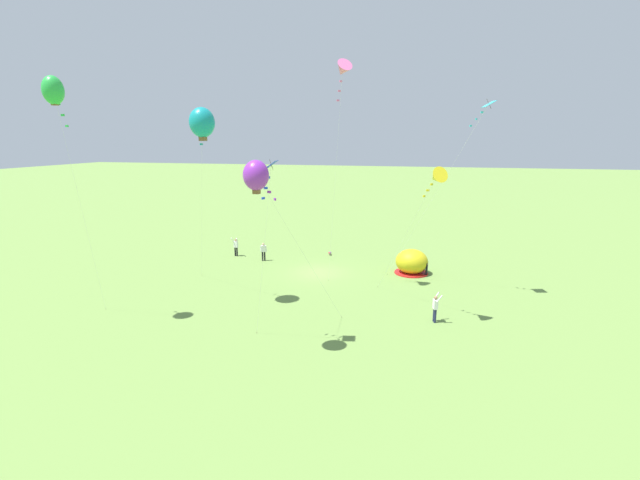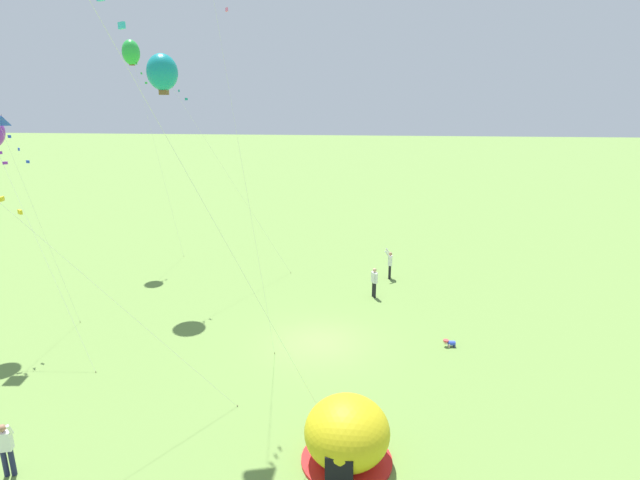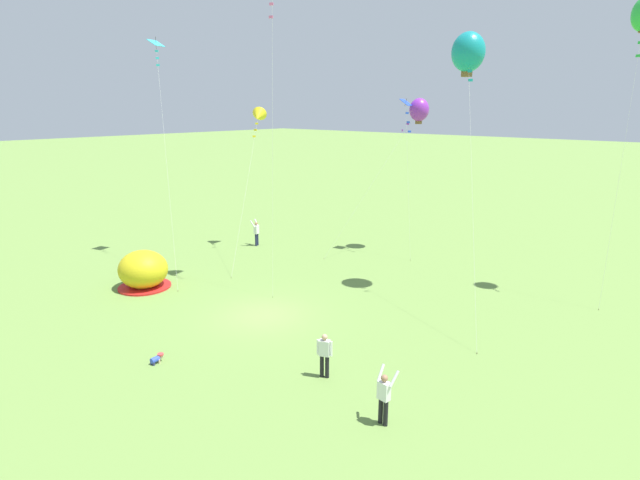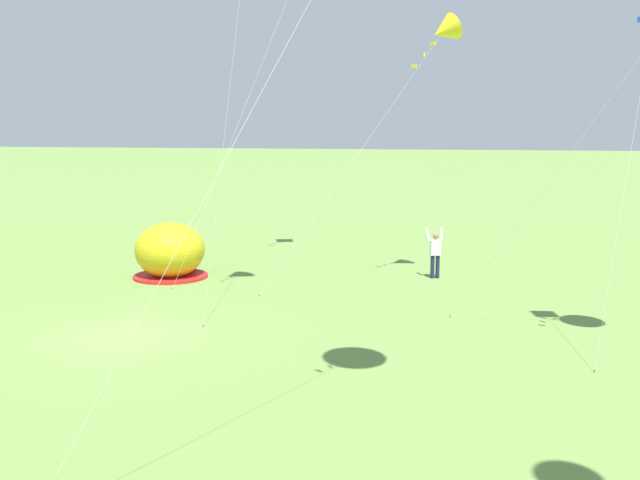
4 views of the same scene
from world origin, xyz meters
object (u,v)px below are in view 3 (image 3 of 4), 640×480
person_far_back (325,353)px  person_center_field (384,396)px  kite_cyan (157,51)px  kite_purple (419,110)px  popup_tent (143,270)px  person_arms_raised (256,232)px  kite_teal (468,52)px  kite_yellow (258,116)px  toddler_crawling (157,359)px  kite_blue (407,111)px

person_far_back → person_center_field: size_ratio=0.91×
person_center_field → kite_cyan: bearing=163.9°
kite_purple → person_far_back: bearing=-69.2°
popup_tent → kite_purple: (7.26, 16.19, 8.45)m
person_arms_raised → person_far_back: size_ratio=1.10×
kite_teal → kite_yellow: kite_teal is taller
kite_purple → kite_yellow: size_ratio=1.06×
popup_tent → kite_cyan: size_ratio=0.20×
popup_tent → toddler_crawling: bearing=-27.2°
person_far_back → person_arms_raised: bearing=145.8°
kite_teal → kite_blue: bearing=143.1°
person_arms_raised → kite_yellow: bearing=17.3°
kite_purple → toddler_crawling: bearing=-87.8°
person_arms_raised → kite_teal: 18.56m
popup_tent → kite_purple: kite_purple is taller
popup_tent → kite_teal: kite_teal is taller
kite_purple → person_arms_raised: bearing=-144.9°
kite_teal → kite_purple: size_ratio=1.29×
popup_tent → kite_yellow: (-1.34, 9.98, 8.03)m
kite_blue → person_center_field: bearing=-59.3°
person_arms_raised → kite_purple: 13.90m
toddler_crawling → person_arms_raised: person_arms_raised is taller
kite_yellow → kite_purple: bearing=35.8°
toddler_crawling → kite_purple: size_ratio=0.05×
kite_purple → kite_blue: 1.08m
toddler_crawling → kite_blue: kite_blue is taller
popup_tent → kite_purple: bearing=65.8°
toddler_crawling → person_center_field: person_center_field is taller
person_center_field → kite_teal: (-3.83, 12.16, 11.17)m
toddler_crawling → kite_yellow: kite_yellow is taller
person_arms_raised → person_center_field: 21.85m
toddler_crawling → person_arms_raised: size_ratio=0.29×
person_far_back → kite_blue: size_ratio=0.17×
person_arms_raised → kite_blue: kite_blue is taller
popup_tent → person_far_back: popup_tent is taller
popup_tent → person_far_back: 13.65m
person_far_back → kite_cyan: 22.08m
popup_tent → kite_teal: bearing=39.1°
person_far_back → kite_teal: (-0.61, 11.24, 11.21)m
popup_tent → toddler_crawling: size_ratio=5.11×
person_center_field → person_far_back: bearing=164.0°
toddler_crawling → kite_blue: 21.41m
person_far_back → kite_yellow: kite_yellow is taller
kite_blue → person_far_back: bearing=-67.1°
person_far_back → kite_teal: kite_teal is taller
kite_yellow → person_far_back: bearing=-35.3°
kite_blue → kite_cyan: (-11.17, -10.64, 3.48)m
person_far_back → person_center_field: (3.22, -0.92, 0.03)m
kite_cyan → person_center_field: bearing=-16.1°
popup_tent → person_center_field: size_ratio=1.49×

